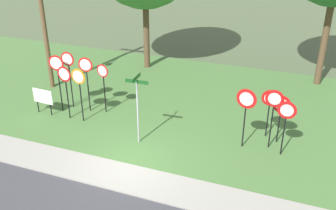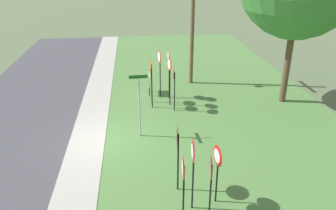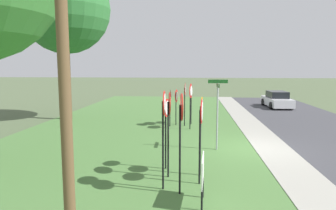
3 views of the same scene
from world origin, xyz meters
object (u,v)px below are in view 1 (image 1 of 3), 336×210
stop_sign_far_center (65,81)px  street_name_post (137,104)px  stop_sign_far_left (79,84)px  yield_sign_center (246,104)px  stop_sign_center_tall (103,79)px  stop_sign_near_left (86,73)px  stop_sign_near_right (69,68)px  notice_board (43,98)px  yield_sign_near_right (286,116)px  stop_sign_far_right (57,71)px  yield_sign_far_left (281,108)px  yield_sign_far_right (274,105)px  yield_sign_near_left (270,103)px  utility_pole (39,2)px

stop_sign_far_center → street_name_post: 3.98m
stop_sign_far_left → yield_sign_center: (7.26, 0.43, 0.08)m
stop_sign_center_tall → yield_sign_center: yield_sign_center is taller
stop_sign_near_left → stop_sign_near_right: (-0.99, 0.06, 0.09)m
yield_sign_center → notice_board: (-9.36, -0.43, -1.10)m
stop_sign_near_right → yield_sign_center: size_ratio=1.10×
yield_sign_near_right → stop_sign_far_right: bearing=-177.8°
yield_sign_far_left → yield_sign_center: yield_sign_center is taller
stop_sign_far_left → yield_sign_far_right: 8.32m
notice_board → stop_sign_center_tall: bearing=27.3°
stop_sign_far_left → yield_sign_center: bearing=7.5°
stop_sign_near_left → yield_sign_far_left: 8.81m
yield_sign_near_left → yield_sign_center: 1.46m
yield_sign_far_left → stop_sign_far_left: bearing=-161.2°
stop_sign_far_center → stop_sign_center_tall: 1.71m
yield_sign_far_left → yield_sign_far_right: 0.67m
yield_sign_far_right → utility_pole: 12.46m
stop_sign_near_left → stop_sign_center_tall: (0.78, 0.16, -0.23)m
stop_sign_far_left → notice_board: stop_sign_far_left is taller
stop_sign_far_right → street_name_post: size_ratio=0.95×
yield_sign_near_left → notice_board: (-10.15, -1.62, -0.77)m
stop_sign_far_right → stop_sign_center_tall: bearing=8.2°
utility_pole → notice_board: size_ratio=6.87×
stop_sign_far_left → yield_sign_near_right: (8.81, 0.39, -0.12)m
notice_board → yield_sign_far_left: bearing=10.3°
yield_sign_center → stop_sign_near_right: bearing=-174.7°
yield_sign_far_right → notice_board: yield_sign_far_right is taller
stop_sign_far_left → yield_sign_far_left: (8.54, 1.29, -0.28)m
yield_sign_far_left → notice_board: 10.75m
stop_sign_near_left → yield_sign_near_right: stop_sign_near_left is taller
stop_sign_near_left → utility_pole: bearing=145.5°
stop_sign_near_right → stop_sign_far_center: bearing=-65.5°
yield_sign_near_right → street_name_post: 5.76m
stop_sign_far_right → yield_sign_far_left: size_ratio=1.31×
yield_sign_far_right → notice_board: 10.47m
yield_sign_near_right → utility_pole: 13.07m
stop_sign_center_tall → yield_sign_far_left: (8.01, 0.12, -0.16)m
stop_sign_near_left → yield_sign_center: stop_sign_near_left is taller
stop_sign_far_left → yield_sign_near_left: 8.21m
yield_sign_near_left → utility_pole: bearing=165.9°
stop_sign_far_right → yield_sign_near_right: (10.34, -0.19, -0.31)m
stop_sign_far_right → stop_sign_center_tall: 2.16m
street_name_post → utility_pole: utility_pole is taller
stop_sign_far_right → yield_sign_far_right: size_ratio=1.10×
yield_sign_near_left → yield_sign_far_right: 0.94m
stop_sign_far_right → notice_board: (-0.57, -0.58, -1.22)m
yield_sign_near_right → yield_sign_far_left: yield_sign_near_right is taller
stop_sign_far_center → stop_sign_near_left: bearing=68.1°
stop_sign_near_left → stop_sign_far_right: (-1.28, -0.43, 0.08)m
yield_sign_center → yield_sign_far_left: bearing=43.8°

